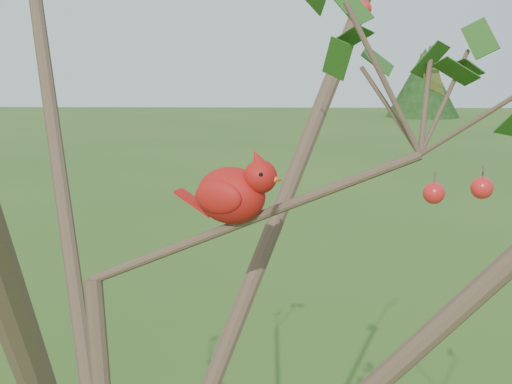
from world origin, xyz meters
TOP-DOWN VIEW (x-y plane):
  - crabapple_tree at (0.03, -0.02)m, footprint 2.35×2.05m
  - cardinal at (0.22, 0.07)m, footprint 0.21×0.14m
  - distant_trees at (-2.05, 25.59)m, footprint 43.29×14.32m

SIDE VIEW (x-z plane):
  - distant_trees at x=-2.05m, z-range -0.20..3.21m
  - crabapple_tree at x=0.03m, z-range 0.65..3.60m
  - cardinal at x=0.22m, z-range 2.05..2.20m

